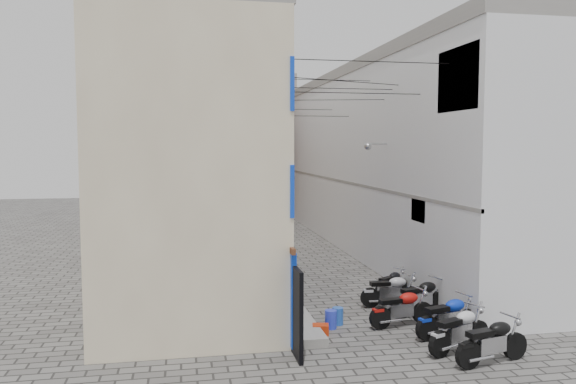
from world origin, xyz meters
TOP-DOWN VIEW (x-y plane):
  - ground at (0.00, 0.00)m, footprint 90.00×90.00m
  - plinth at (-2.05, 13.00)m, footprint 0.90×26.00m
  - building_left at (-4.98, 12.95)m, footprint 5.10×27.00m
  - building_right at (5.00, 13.00)m, footprint 5.94×26.00m
  - building_far_brick_left at (-2.00, 28.00)m, footprint 6.00×6.00m
  - building_far_brick_right at (3.00, 30.00)m, footprint 5.00×6.00m
  - building_far_concrete at (0.00, 34.00)m, footprint 8.00×5.00m
  - far_shopfront at (0.00, 25.20)m, footprint 2.00×0.30m
  - overhead_wires at (0.00, 7.64)m, footprint 5.80×13.02m
  - motorcycle_a at (1.90, -1.71)m, footprint 2.18×1.12m
  - motorcycle_b at (1.54, -0.81)m, footprint 2.19×1.44m
  - motorcycle_c at (1.77, 0.25)m, footprint 2.21×1.21m
  - motorcycle_d at (0.88, 1.29)m, footprint 2.11×0.98m
  - motorcycle_e at (1.90, 2.25)m, footprint 2.18×1.21m
  - motorcycle_f at (1.30, 3.24)m, footprint 2.01×0.69m
  - motorcycle_g at (1.76, 4.39)m, footprint 1.73×1.37m
  - person_a at (-2.14, 3.17)m, footprint 0.57×0.72m
  - person_b at (-1.70, 6.12)m, footprint 1.02×1.06m
  - water_jug_near at (-1.15, 1.49)m, footprint 0.38×0.38m
  - water_jug_far at (-0.86, 1.79)m, footprint 0.38×0.38m
  - red_crate at (-1.55, 1.06)m, footprint 0.50×0.42m

SIDE VIEW (x-z plane):
  - ground at x=0.00m, z-range 0.00..0.00m
  - plinth at x=-2.05m, z-range 0.00..0.25m
  - red_crate at x=-1.55m, z-range 0.00..0.27m
  - water_jug_far at x=-0.86m, z-range 0.00..0.50m
  - water_jug_near at x=-1.15m, z-range 0.00..0.52m
  - motorcycle_g at x=1.76m, z-range 0.00..0.99m
  - motorcycle_f at x=1.30m, z-range 0.00..1.15m
  - motorcycle_d at x=0.88m, z-range 0.00..1.17m
  - motorcycle_e at x=1.90m, z-range 0.00..1.21m
  - motorcycle_a at x=1.90m, z-range 0.00..1.21m
  - motorcycle_b at x=1.54m, z-range 0.00..1.22m
  - motorcycle_c at x=1.77m, z-range 0.00..1.22m
  - person_b at x=-1.70m, z-range 0.25..1.97m
  - person_a at x=-2.14m, z-range 0.25..1.97m
  - far_shopfront at x=0.00m, z-range 0.00..2.40m
  - building_far_brick_right at x=3.00m, z-range 0.00..8.00m
  - building_left at x=-4.98m, z-range 0.00..9.00m
  - building_right at x=5.00m, z-range 0.01..9.01m
  - building_far_brick_left at x=-2.00m, z-range 0.00..10.00m
  - building_far_concrete at x=0.00m, z-range 0.00..11.00m
  - overhead_wires at x=0.00m, z-range 6.46..7.79m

